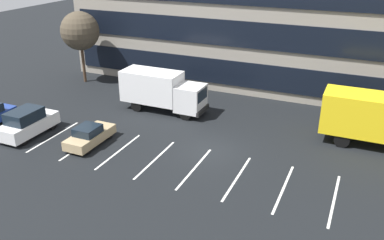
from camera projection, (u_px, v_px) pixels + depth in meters
ground_plane at (210, 150)px, 27.86m from camera, size 120.00×120.00×0.00m
office_building at (279, 6)px, 39.99m from camera, size 39.18×13.43×14.40m
lot_markings at (194, 168)px, 25.67m from camera, size 22.54×5.40×0.01m
box_truck_white at (162, 90)px, 33.63m from camera, size 7.13×2.36×3.30m
box_truck_yellow_all at (379, 119)px, 27.65m from camera, size 7.84×2.60×3.64m
suv_white at (27, 123)px, 29.65m from camera, size 1.90×4.49×2.03m
sedan_tan at (90, 136)px, 28.44m from camera, size 1.66×3.97×1.42m
bare_tree at (80, 31)px, 39.41m from camera, size 3.71×3.71×6.96m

